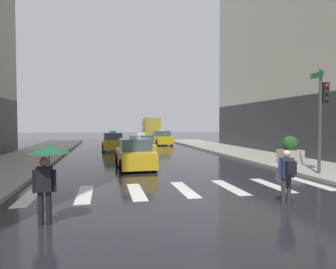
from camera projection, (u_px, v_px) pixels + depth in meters
ground_plane at (213, 213)px, 8.14m from camera, size 160.00×160.00×0.00m
crosswalk_markings at (185, 189)px, 11.07m from camera, size 11.30×2.80×0.01m
traffic_light_pole at (322, 106)px, 13.60m from camera, size 0.44×0.84×4.80m
taxi_lead at (135, 155)px, 16.57m from camera, size 2.04×4.59×1.80m
taxi_second at (141, 147)px, 22.12m from camera, size 2.02×4.58×1.80m
taxi_third at (113, 142)px, 27.54m from camera, size 2.02×4.58×1.80m
taxi_fourth at (162, 138)px, 34.99m from camera, size 2.11×4.62×1.80m
box_truck at (151, 128)px, 46.74m from camera, size 2.37×7.57×3.35m
pedestrian_with_umbrella at (47, 163)px, 7.13m from camera, size 0.96×0.96×1.94m
pedestrian_with_backpack at (287, 172)px, 9.01m from camera, size 0.55×0.43×1.65m
planter_near_corner at (290, 151)px, 17.05m from camera, size 1.10×1.10×1.60m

